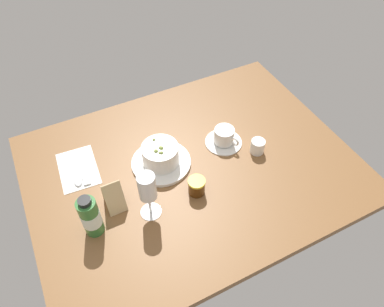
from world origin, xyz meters
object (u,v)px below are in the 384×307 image
cutlery_setting (78,169)px  jam_jar (197,186)px  menu_card (113,195)px  coffee_cup (224,137)px  creamer_jug (258,146)px  sauce_bottle_green (91,217)px  porridge_bowl (161,156)px  wine_glass (147,189)px

cutlery_setting → jam_jar: size_ratio=3.26×
jam_jar → menu_card: (25.09, -6.94, 2.59)cm
cutlery_setting → coffee_cup: bearing=167.5°
creamer_jug → sauce_bottle_green: bearing=4.5°
jam_jar → sauce_bottle_green: bearing=-2.2°
porridge_bowl → wine_glass: wine_glass is taller
jam_jar → menu_card: size_ratio=0.53×
porridge_bowl → menu_card: menu_card is taller
coffee_cup → sauce_bottle_green: 54.23cm
porridge_bowl → creamer_jug: size_ratio=3.45×
coffee_cup → sauce_bottle_green: size_ratio=0.85×
creamer_jug → jam_jar: size_ratio=0.99×
porridge_bowl → wine_glass: (10.66, 16.54, 8.15)cm
porridge_bowl → wine_glass: bearing=57.2°
coffee_cup → creamer_jug: (-8.50, 9.03, -0.15)cm
porridge_bowl → cutlery_setting: bearing=-21.2°
cutlery_setting → jam_jar: (-32.05, 26.44, 2.78)cm
cutlery_setting → creamer_jug: 62.87cm
creamer_jug → coffee_cup: bearing=-46.7°
coffee_cup → wine_glass: 39.43cm
cutlery_setting → jam_jar: jam_jar is taller
creamer_jug → jam_jar: bearing=12.5°
wine_glass → menu_card: 13.29cm
creamer_jug → jam_jar: (27.38, 6.08, 0.30)cm
cutlery_setting → menu_card: menu_card is taller
wine_glass → sauce_bottle_green: 17.97cm
creamer_jug → wine_glass: size_ratio=0.33×
porridge_bowl → sauce_bottle_green: bearing=28.0°
porridge_bowl → coffee_cup: (-24.39, 1.02, -1.12)cm
creamer_jug → sauce_bottle_green: size_ratio=0.38×
porridge_bowl → creamer_jug: porridge_bowl is taller
porridge_bowl → coffee_cup: porridge_bowl is taller
cutlery_setting → sauce_bottle_green: size_ratio=1.24×
coffee_cup → sauce_bottle_green: bearing=14.8°
sauce_bottle_green → wine_glass: bearing=174.3°
coffee_cup → jam_jar: 24.18cm
coffee_cup → wine_glass: (35.04, 15.52, 9.28)cm
creamer_jug → menu_card: menu_card is taller
wine_glass → jam_jar: (-16.16, -0.42, -9.12)cm
wine_glass → creamer_jug: bearing=-171.5°
coffee_cup → creamer_jug: coffee_cup is taller
creamer_jug → sauce_bottle_green: 61.11cm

